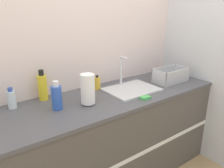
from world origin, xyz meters
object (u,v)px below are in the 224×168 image
Objects in this scene: bottle_clear at (12,99)px; soap_dispenser at (97,83)px; sink at (131,88)px; bottle_yellow at (43,87)px; paper_towel_roll at (88,89)px; bottle_blue at (57,97)px; dish_rack at (171,77)px.

bottle_clear is 0.78m from soap_dispenser.
bottle_yellow is at bearing 159.86° from sink.
sink reaches higher than bottle_yellow.
bottle_blue is at bearing 166.37° from paper_towel_roll.
bottle_blue is 1.33× the size of bottle_clear.
sink is 0.51m from paper_towel_roll.
sink reaches higher than paper_towel_roll.
soap_dispenser is (-0.25, 0.22, 0.04)m from sink.
bottle_yellow is (-1.29, 0.32, 0.06)m from dish_rack.
bottle_yellow is 1.87× the size of soap_dispenser.
dish_rack is at bearing -0.32° from paper_towel_roll.
paper_towel_roll is at bearing 179.68° from dish_rack.
bottle_clear is (-1.02, 0.25, 0.06)m from sink.
bottle_blue is at bearing 178.13° from sink.
sink reaches higher than bottle_clear.
bottle_blue is (-0.24, 0.06, -0.03)m from paper_towel_roll.
dish_rack is (0.53, -0.04, 0.04)m from sink.
bottle_blue reaches higher than dish_rack.
paper_towel_roll reaches higher than bottle_clear.
soap_dispenser is at bearing 138.13° from sink.
soap_dispenser is (0.52, -0.06, -0.05)m from bottle_yellow.
bottle_blue is at bearing -85.56° from bottle_yellow.
sink is 0.53m from dish_rack.
bottle_clear reaches higher than soap_dispenser.
paper_towel_roll is 0.25m from bottle_blue.
bottle_blue reaches higher than soap_dispenser.
dish_rack is at bearing -13.92° from bottle_yellow.
paper_towel_roll is 0.37m from soap_dispenser.
bottle_blue reaches higher than bottle_clear.
bottle_blue is at bearing -158.31° from soap_dispenser.
bottle_clear is (-0.28, 0.23, -0.03)m from bottle_blue.
sink is at bearing 175.62° from dish_rack.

